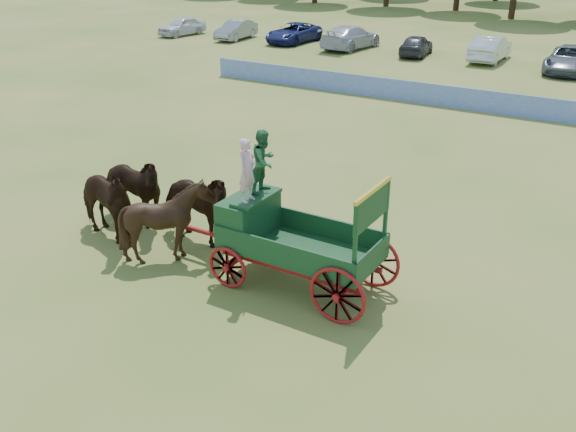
% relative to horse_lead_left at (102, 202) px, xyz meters
% --- Properties ---
extents(ground, '(160.00, 160.00, 0.00)m').
position_rel_horse_lead_left_xyz_m(ground, '(3.69, 1.21, -1.10)').
color(ground, '#9C8A46').
rests_on(ground, ground).
extents(horse_lead_left, '(2.78, 1.61, 2.21)m').
position_rel_horse_lead_left_xyz_m(horse_lead_left, '(0.00, 0.00, 0.00)').
color(horse_lead_left, black).
rests_on(horse_lead_left, ground).
extents(horse_lead_right, '(2.62, 1.21, 2.21)m').
position_rel_horse_lead_left_xyz_m(horse_lead_right, '(0.00, 1.10, 0.00)').
color(horse_lead_right, black).
rests_on(horse_lead_right, ground).
extents(horse_wheel_left, '(2.04, 1.82, 2.21)m').
position_rel_horse_lead_left_xyz_m(horse_wheel_left, '(2.40, 0.00, 0.00)').
color(horse_wheel_left, black).
rests_on(horse_wheel_left, ground).
extents(horse_wheel_right, '(2.63, 1.23, 2.21)m').
position_rel_horse_lead_left_xyz_m(horse_wheel_right, '(2.40, 1.10, 0.00)').
color(horse_wheel_right, black).
rests_on(horse_wheel_right, ground).
extents(farm_dray, '(6.00, 2.00, 3.72)m').
position_rel_horse_lead_left_xyz_m(farm_dray, '(5.36, 0.58, 0.54)').
color(farm_dray, '#9F1B0F').
rests_on(farm_dray, ground).
extents(sponsor_banner, '(26.00, 0.08, 1.05)m').
position_rel_horse_lead_left_xyz_m(sponsor_banner, '(2.69, 19.21, -0.58)').
color(sponsor_banner, '#203FAD').
rests_on(sponsor_banner, ground).
extents(parked_cars, '(41.25, 6.75, 1.64)m').
position_rel_horse_lead_left_xyz_m(parked_cars, '(-2.02, 31.31, -0.34)').
color(parked_cars, silver).
rests_on(parked_cars, ground).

